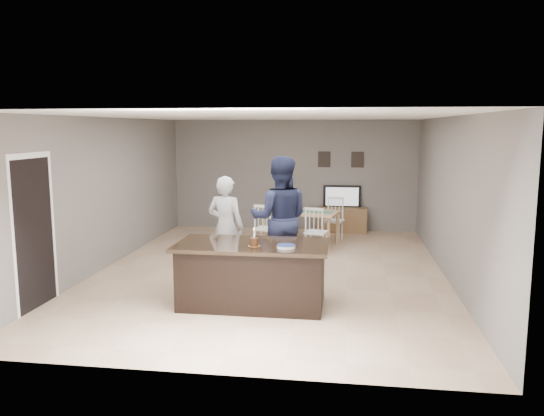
# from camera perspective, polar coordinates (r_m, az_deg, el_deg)

# --- Properties ---
(floor) EXTENTS (8.00, 8.00, 0.00)m
(floor) POSITION_cam_1_polar(r_m,az_deg,el_deg) (9.43, -0.16, -6.83)
(floor) COLOR tan
(floor) RESTS_ON ground
(room_shell) EXTENTS (8.00, 8.00, 8.00)m
(room_shell) POSITION_cam_1_polar(r_m,az_deg,el_deg) (9.13, -0.17, 3.37)
(room_shell) COLOR slate
(room_shell) RESTS_ON floor
(kitchen_island) EXTENTS (2.15, 1.10, 0.90)m
(kitchen_island) POSITION_cam_1_polar(r_m,az_deg,el_deg) (7.60, -2.12, -7.11)
(kitchen_island) COLOR black
(kitchen_island) RESTS_ON floor
(tv_console) EXTENTS (1.20, 0.40, 0.60)m
(tv_console) POSITION_cam_1_polar(r_m,az_deg,el_deg) (12.96, 7.49, -1.27)
(tv_console) COLOR brown
(tv_console) RESTS_ON floor
(television) EXTENTS (0.91, 0.12, 0.53)m
(television) POSITION_cam_1_polar(r_m,az_deg,el_deg) (12.94, 7.55, 1.24)
(television) COLOR black
(television) RESTS_ON tv_console
(tv_screen_glow) EXTENTS (0.78, 0.00, 0.78)m
(tv_screen_glow) POSITION_cam_1_polar(r_m,az_deg,el_deg) (12.86, 7.54, 1.22)
(tv_screen_glow) COLOR orange
(tv_screen_glow) RESTS_ON tv_console
(picture_frames) EXTENTS (1.10, 0.02, 0.38)m
(picture_frames) POSITION_cam_1_polar(r_m,az_deg,el_deg) (13.00, 7.41, 5.20)
(picture_frames) COLOR black
(picture_frames) RESTS_ON room_shell
(doorway) EXTENTS (0.00, 2.10, 2.65)m
(doorway) POSITION_cam_1_polar(r_m,az_deg,el_deg) (8.05, -24.27, -1.12)
(doorway) COLOR black
(doorway) RESTS_ON floor
(woman) EXTENTS (0.70, 0.53, 1.73)m
(woman) POSITION_cam_1_polar(r_m,az_deg,el_deg) (8.93, -4.99, -2.05)
(woman) COLOR #B0B1B5
(woman) RESTS_ON floor
(man) EXTENTS (1.06, 0.86, 2.06)m
(man) POSITION_cam_1_polar(r_m,az_deg,el_deg) (8.74, 0.84, -1.14)
(man) COLOR #1A1F39
(man) RESTS_ON floor
(birthday_cake) EXTENTS (0.17, 0.17, 0.26)m
(birthday_cake) POSITION_cam_1_polar(r_m,az_deg,el_deg) (7.31, -1.93, -3.65)
(birthday_cake) COLOR gold
(birthday_cake) RESTS_ON kitchen_island
(plate_stack) EXTENTS (0.26, 0.26, 0.04)m
(plate_stack) POSITION_cam_1_polar(r_m,az_deg,el_deg) (7.21, 1.52, -4.15)
(plate_stack) COLOR white
(plate_stack) RESTS_ON kitchen_island
(dining_table) EXTENTS (1.85, 2.06, 0.96)m
(dining_table) POSITION_cam_1_polar(r_m,az_deg,el_deg) (11.40, 3.13, -0.97)
(dining_table) COLOR #A57A59
(dining_table) RESTS_ON floor
(floor_lamp) EXTENTS (0.25, 0.25, 1.69)m
(floor_lamp) POSITION_cam_1_polar(r_m,az_deg,el_deg) (12.44, 1.61, 3.10)
(floor_lamp) COLOR black
(floor_lamp) RESTS_ON floor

